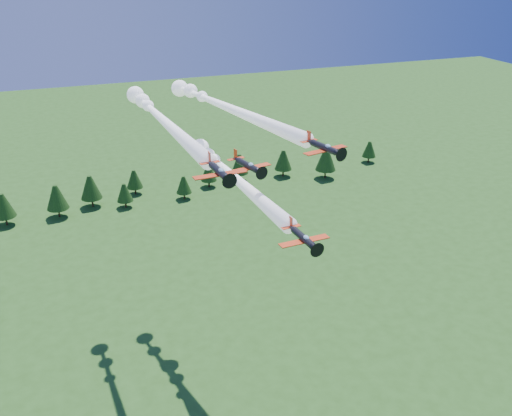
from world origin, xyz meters
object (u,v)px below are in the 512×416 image
object	(u,v)px
plane_left	(161,118)
plane_lead	(230,174)
plane_slot	(248,166)
plane_right	(223,106)

from	to	relation	value
plane_left	plane_lead	bearing A→B (deg)	-51.86
plane_slot	plane_right	bearing A→B (deg)	69.23
plane_lead	plane_right	world-z (taller)	plane_right
plane_left	plane_right	xyz separation A→B (m)	(12.77, 1.09, 0.97)
plane_left	plane_slot	distance (m)	24.85
plane_lead	plane_right	xyz separation A→B (m)	(2.73, 12.26, 9.61)
plane_left	plane_right	bearing A→B (deg)	1.08
plane_lead	plane_right	bearing A→B (deg)	73.42
plane_right	plane_left	bearing A→B (deg)	171.81
plane_lead	plane_left	size ratio (longest dim) A/B	0.89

